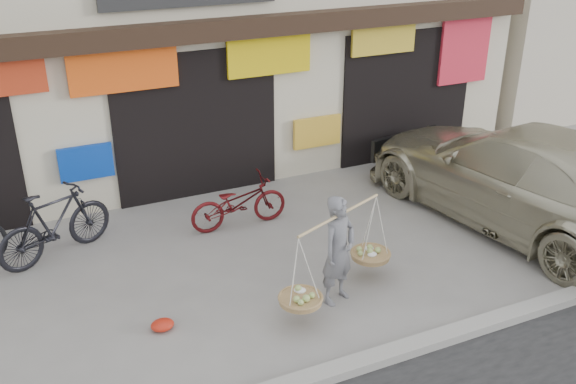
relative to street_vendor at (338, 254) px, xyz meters
name	(u,v)px	position (x,y,z in m)	size (l,w,h in m)	color
ground	(274,287)	(-0.68, 0.63, -0.72)	(70.00, 70.00, 0.00)	gray
kerb	(342,369)	(-0.68, -1.37, -0.66)	(70.00, 0.25, 0.12)	gray
street_vendor	(338,254)	(0.00, 0.00, 0.00)	(1.97, 1.15, 1.58)	slate
bike_1	(55,224)	(-3.38, 2.83, -0.15)	(0.54, 1.89, 1.14)	black
bike_2	(239,203)	(-0.47, 2.61, -0.28)	(0.58, 1.68, 0.88)	#4D0D0F
suv	(520,176)	(3.91, 0.82, 0.12)	(3.28, 6.16, 1.70)	#B4AE91
red_bag	(162,325)	(-2.39, 0.34, -0.65)	(0.31, 0.25, 0.14)	red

